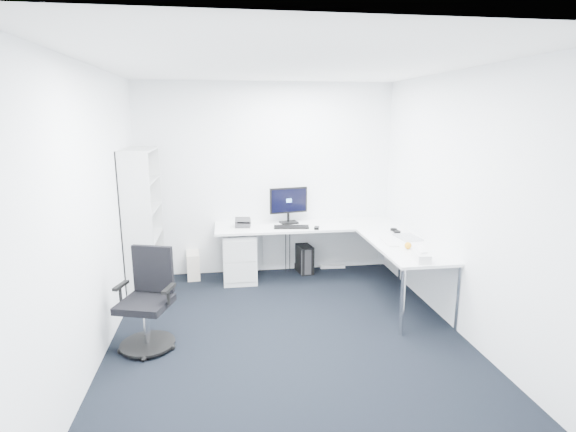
{
  "coord_description": "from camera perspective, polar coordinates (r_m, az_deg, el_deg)",
  "views": [
    {
      "loc": [
        -0.63,
        -4.21,
        2.25
      ],
      "look_at": [
        0.15,
        1.05,
        1.05
      ],
      "focal_mm": 28.0,
      "sensor_mm": 36.0,
      "label": 1
    }
  ],
  "objects": [
    {
      "name": "mouse",
      "position": [
        6.01,
        3.66,
        -1.52
      ],
      "size": [
        0.09,
        0.12,
        0.03
      ],
      "primitive_type": "cube",
      "rotation": [
        0.0,
        0.0,
        -0.28
      ],
      "color": "black",
      "rests_on": "l_desk"
    },
    {
      "name": "ceiling",
      "position": [
        4.28,
        0.07,
        18.75
      ],
      "size": [
        4.2,
        4.2,
        0.0
      ],
      "primitive_type": "plane",
      "color": "white"
    },
    {
      "name": "orange_fruit",
      "position": [
        5.29,
        15.0,
        -3.65
      ],
      "size": [
        0.08,
        0.08,
        0.08
      ],
      "primitive_type": "sphere",
      "color": "orange",
      "rests_on": "l_desk"
    },
    {
      "name": "white_keyboard",
      "position": [
        5.52,
        12.65,
        -3.19
      ],
      "size": [
        0.14,
        0.43,
        0.01
      ],
      "primitive_type": "cube",
      "rotation": [
        0.0,
        0.0,
        -0.05
      ],
      "color": "silver",
      "rests_on": "l_desk"
    },
    {
      "name": "l_desk",
      "position": [
        6.03,
        3.29,
        -5.38
      ],
      "size": [
        2.6,
        1.46,
        0.76
      ],
      "primitive_type": null,
      "color": "silver",
      "rests_on": "ground"
    },
    {
      "name": "monitor",
      "position": [
        6.27,
        0.1,
        1.4
      ],
      "size": [
        0.57,
        0.27,
        0.52
      ],
      "primitive_type": null,
      "rotation": [
        0.0,
        0.0,
        0.19
      ],
      "color": "black",
      "rests_on": "l_desk"
    },
    {
      "name": "headphones",
      "position": [
        6.02,
        13.49,
        -1.73
      ],
      "size": [
        0.13,
        0.2,
        0.05
      ],
      "primitive_type": null,
      "rotation": [
        0.0,
        0.0,
        -0.03
      ],
      "color": "black",
      "rests_on": "l_desk"
    },
    {
      "name": "task_chair",
      "position": [
        4.62,
        -17.75,
        -10.27
      ],
      "size": [
        0.69,
        0.69,
        0.99
      ],
      "primitive_type": null,
      "rotation": [
        0.0,
        0.0,
        -0.31
      ],
      "color": "black",
      "rests_on": "ground"
    },
    {
      "name": "ground",
      "position": [
        4.82,
        0.06,
        -15.14
      ],
      "size": [
        4.2,
        4.2,
        0.0
      ],
      "primitive_type": "plane",
      "color": "black"
    },
    {
      "name": "bookshelf",
      "position": [
        5.9,
        -17.92,
        -0.86
      ],
      "size": [
        0.36,
        0.93,
        1.86
      ],
      "primitive_type": null,
      "color": "silver",
      "rests_on": "ground"
    },
    {
      "name": "wall_front",
      "position": [
        2.38,
        7.64,
        -9.63
      ],
      "size": [
        3.6,
        0.02,
        2.7
      ],
      "primitive_type": "cube",
      "color": "white",
      "rests_on": "ground"
    },
    {
      "name": "wall_left",
      "position": [
        4.46,
        -23.44,
        0.02
      ],
      "size": [
        0.02,
        4.2,
        2.7
      ],
      "primitive_type": "cube",
      "color": "white",
      "rests_on": "ground"
    },
    {
      "name": "wall_right",
      "position": [
        4.94,
        21.18,
        1.36
      ],
      "size": [
        0.02,
        4.2,
        2.7
      ],
      "primitive_type": "cube",
      "color": "white",
      "rests_on": "ground"
    },
    {
      "name": "desk_phone",
      "position": [
        6.15,
        -5.73,
        -0.71
      ],
      "size": [
        0.23,
        0.23,
        0.14
      ],
      "primitive_type": null,
      "rotation": [
        0.0,
        0.0,
        -0.13
      ],
      "color": "#2B2B2D",
      "rests_on": "l_desk"
    },
    {
      "name": "laptop",
      "position": [
        5.73,
        15.05,
        -1.5
      ],
      "size": [
        0.39,
        0.38,
        0.26
      ],
      "primitive_type": null,
      "rotation": [
        0.0,
        0.0,
        0.08
      ],
      "color": "#BABBC1",
      "rests_on": "l_desk"
    },
    {
      "name": "wall_back",
      "position": [
        6.41,
        -2.71,
        4.62
      ],
      "size": [
        3.6,
        0.02,
        2.7
      ],
      "primitive_type": "cube",
      "color": "white",
      "rests_on": "ground"
    },
    {
      "name": "power_strip",
      "position": [
        6.82,
        5.69,
        -6.42
      ],
      "size": [
        0.37,
        0.08,
        0.04
      ],
      "primitive_type": "cube",
      "rotation": [
        0.0,
        0.0,
        -0.06
      ],
      "color": "silver",
      "rests_on": "ground"
    },
    {
      "name": "black_keyboard",
      "position": [
        6.07,
        0.43,
        -1.4
      ],
      "size": [
        0.49,
        0.23,
        0.02
      ],
      "primitive_type": "cube",
      "rotation": [
        0.0,
        0.0,
        -0.14
      ],
      "color": "black",
      "rests_on": "l_desk"
    },
    {
      "name": "beige_pc_tower",
      "position": [
        6.51,
        -11.94,
        -6.08
      ],
      "size": [
        0.2,
        0.4,
        0.36
      ],
      "primitive_type": "cube",
      "rotation": [
        0.0,
        0.0,
        0.08
      ],
      "color": "beige",
      "rests_on": "ground"
    },
    {
      "name": "tissue_box",
      "position": [
        4.9,
        16.57,
        -4.99
      ],
      "size": [
        0.16,
        0.27,
        0.09
      ],
      "primitive_type": "cube",
      "rotation": [
        0.0,
        0.0,
        -0.12
      ],
      "color": "silver",
      "rests_on": "l_desk"
    },
    {
      "name": "black_pc_tower",
      "position": [
        6.6,
        1.99,
        -5.35
      ],
      "size": [
        0.25,
        0.44,
        0.41
      ],
      "primitive_type": "cube",
      "rotation": [
        0.0,
        0.0,
        0.16
      ],
      "color": "black",
      "rests_on": "ground"
    },
    {
      "name": "drawer_pedestal",
      "position": [
        6.25,
        -6.18,
        -5.1
      ],
      "size": [
        0.45,
        0.56,
        0.69
      ],
      "primitive_type": "cube",
      "color": "silver",
      "rests_on": "ground"
    }
  ]
}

